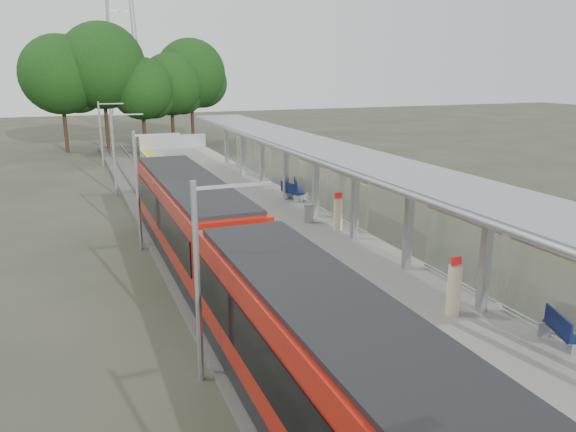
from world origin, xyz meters
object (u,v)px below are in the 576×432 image
object	(u,v)px
bench_near	(560,329)
bench_far	(291,191)
bench_mid	(298,188)
train	(238,269)
info_pillar_near	(454,290)
litter_bin	(309,213)
info_pillar_far	(338,214)

from	to	relation	value
bench_near	bench_far	distance (m)	18.12
bench_mid	train	bearing A→B (deg)	-102.08
bench_near	info_pillar_near	xyz separation A→B (m)	(-1.34, 2.64, 0.29)
info_pillar_near	litter_bin	world-z (taller)	info_pillar_near
bench_near	info_pillar_near	distance (m)	2.98
bench_mid	bench_far	xyz separation A→B (m)	(-0.43, -0.09, -0.10)
train	bench_far	size ratio (longest dim) A/B	18.38
info_pillar_near	bench_mid	bearing A→B (deg)	80.30
bench_mid	info_pillar_near	xyz separation A→B (m)	(-1.53, -15.57, 0.16)
train	bench_near	world-z (taller)	train
train	info_pillar_near	bearing A→B (deg)	-30.71
info_pillar_far	litter_bin	bearing A→B (deg)	117.92
train	info_pillar_near	distance (m)	6.48
litter_bin	bench_far	bearing A→B (deg)	78.24
bench_far	litter_bin	xyz separation A→B (m)	(-0.95, -4.56, -0.08)
bench_near	litter_bin	world-z (taller)	bench_near
bench_near	info_pillar_far	bearing A→B (deg)	113.29
bench_near	bench_mid	size ratio (longest dim) A/B	0.80
litter_bin	bench_mid	bearing A→B (deg)	73.45
info_pillar_near	info_pillar_far	size ratio (longest dim) A/B	1.04
bench_near	bench_mid	world-z (taller)	bench_mid
bench_near	bench_far	xyz separation A→B (m)	(-0.24, 18.12, 0.03)
info_pillar_near	info_pillar_far	bearing A→B (deg)	80.73
train	info_pillar_near	world-z (taller)	train
bench_mid	info_pillar_near	world-z (taller)	info_pillar_near
bench_far	train	bearing A→B (deg)	-135.57
bench_mid	litter_bin	distance (m)	4.85
train	info_pillar_near	size ratio (longest dim) A/B	15.37
train	litter_bin	bearing A→B (deg)	53.11
info_pillar_near	info_pillar_far	world-z (taller)	info_pillar_near
info_pillar_far	info_pillar_near	bearing A→B (deg)	-89.20
litter_bin	bench_near	bearing A→B (deg)	-84.97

